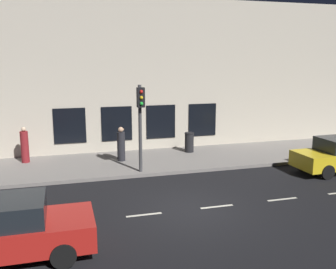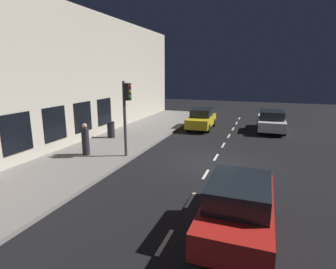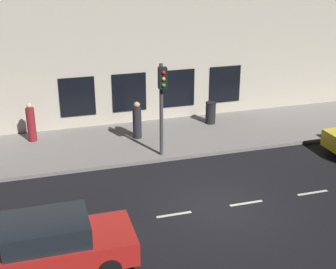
% 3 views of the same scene
% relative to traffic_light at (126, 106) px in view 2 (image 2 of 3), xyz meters
% --- Properties ---
extents(ground_plane, '(60.00, 60.00, 0.00)m').
position_rel_traffic_light_xyz_m(ground_plane, '(-4.30, -0.78, -2.74)').
color(ground_plane, black).
extents(sidewalk, '(4.50, 32.00, 0.15)m').
position_rel_traffic_light_xyz_m(sidewalk, '(1.95, -0.78, -2.67)').
color(sidewalk, gray).
rests_on(sidewalk, ground).
extents(building_facade, '(0.65, 32.00, 8.26)m').
position_rel_traffic_light_xyz_m(building_facade, '(4.50, -0.78, 1.38)').
color(building_facade, beige).
rests_on(building_facade, ground).
extents(lane_centre_line, '(0.12, 27.20, 0.01)m').
position_rel_traffic_light_xyz_m(lane_centre_line, '(-4.30, -1.78, -2.74)').
color(lane_centre_line, beige).
rests_on(lane_centre_line, ground).
extents(traffic_light, '(0.50, 0.32, 3.84)m').
position_rel_traffic_light_xyz_m(traffic_light, '(0.00, 0.00, 0.00)').
color(traffic_light, '#424244').
rests_on(traffic_light, sidewalk).
extents(parked_car_0, '(1.91, 4.20, 1.58)m').
position_rel_traffic_light_xyz_m(parked_car_0, '(-1.88, -8.86, -1.95)').
color(parked_car_0, gold).
rests_on(parked_car_0, ground).
extents(parked_car_1, '(1.94, 4.35, 1.58)m').
position_rel_traffic_light_xyz_m(parked_car_1, '(-6.06, 4.80, -1.95)').
color(parked_car_1, red).
rests_on(parked_car_1, ground).
extents(parked_car_2, '(2.09, 4.52, 1.58)m').
position_rel_traffic_light_xyz_m(parked_car_2, '(-7.08, -9.75, -1.95)').
color(parked_car_2, silver).
rests_on(parked_car_2, ground).
extents(pedestrian_0, '(0.44, 0.44, 1.69)m').
position_rel_traffic_light_xyz_m(pedestrian_0, '(2.18, 0.54, -1.81)').
color(pedestrian_0, '#232328').
rests_on(pedestrian_0, sidewalk).
extents(trash_bin, '(0.51, 0.51, 1.06)m').
position_rel_traffic_light_xyz_m(trash_bin, '(2.98, -3.27, -2.06)').
color(trash_bin, black).
rests_on(trash_bin, sidewalk).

